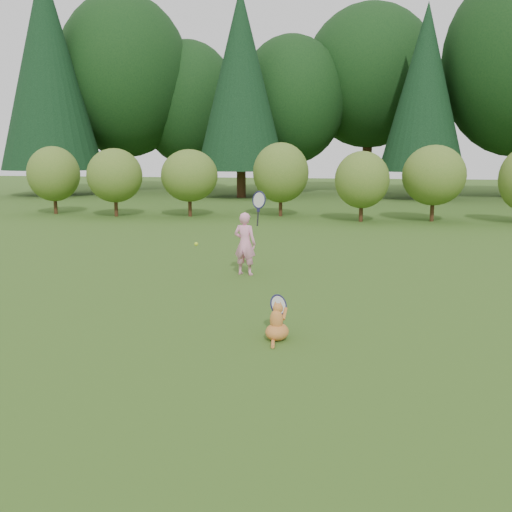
# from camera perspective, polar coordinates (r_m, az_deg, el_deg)

# --- Properties ---
(ground) EXTENTS (100.00, 100.00, 0.00)m
(ground) POSITION_cam_1_polar(r_m,az_deg,el_deg) (8.95, -2.25, -5.26)
(ground) COLOR #2A4D15
(ground) RESTS_ON ground
(shrub_row) EXTENTS (28.00, 3.00, 2.80)m
(shrub_row) POSITION_cam_1_polar(r_m,az_deg,el_deg) (21.51, 5.75, 7.48)
(shrub_row) COLOR #406820
(shrub_row) RESTS_ON ground
(woodland_backdrop) EXTENTS (48.00, 10.00, 15.00)m
(woodland_backdrop) POSITION_cam_1_polar(r_m,az_deg,el_deg) (31.88, 7.73, 19.29)
(woodland_backdrop) COLOR black
(woodland_backdrop) RESTS_ON ground
(child) EXTENTS (0.73, 0.46, 1.88)m
(child) POSITION_cam_1_polar(r_m,az_deg,el_deg) (11.31, -1.07, 1.39)
(child) COLOR pink
(child) RESTS_ON ground
(cat) EXTENTS (0.46, 0.78, 0.67)m
(cat) POSITION_cam_1_polar(r_m,az_deg,el_deg) (7.43, 2.13, -6.41)
(cat) COLOR #B96E23
(cat) RESTS_ON ground
(tennis_ball) EXTENTS (0.07, 0.07, 0.07)m
(tennis_ball) POSITION_cam_1_polar(r_m,az_deg,el_deg) (11.09, -6.00, 1.20)
(tennis_ball) COLOR #AAE31A
(tennis_ball) RESTS_ON ground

